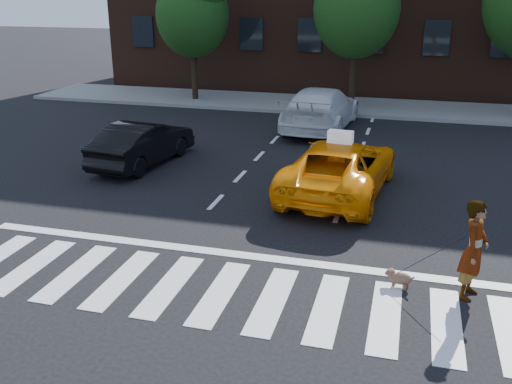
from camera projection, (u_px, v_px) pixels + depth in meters
ground at (220, 293)px, 10.52m from camera, size 120.00×120.00×0.00m
crosswalk at (220, 293)px, 10.52m from camera, size 13.00×2.40×0.01m
stop_line at (244, 255)px, 11.97m from camera, size 12.00×0.30×0.01m
sidewalk_far at (341, 106)px, 26.36m from camera, size 30.00×4.00×0.15m
tree_left at (193, 6)px, 26.13m from camera, size 3.39×3.38×6.50m
taxi at (340, 167)px, 15.35m from camera, size 2.92×5.46×1.46m
black_sedan at (143, 143)px, 17.85m from camera, size 1.95×4.30×1.37m
white_suv at (321, 108)px, 22.22m from camera, size 2.66×5.75×1.63m
woman at (474, 250)px, 10.11m from camera, size 0.64×0.79×1.86m
dog at (399, 277)px, 10.68m from camera, size 0.56×0.34×0.33m
taxi_sign at (340, 137)px, 14.86m from camera, size 0.67×0.34×0.32m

